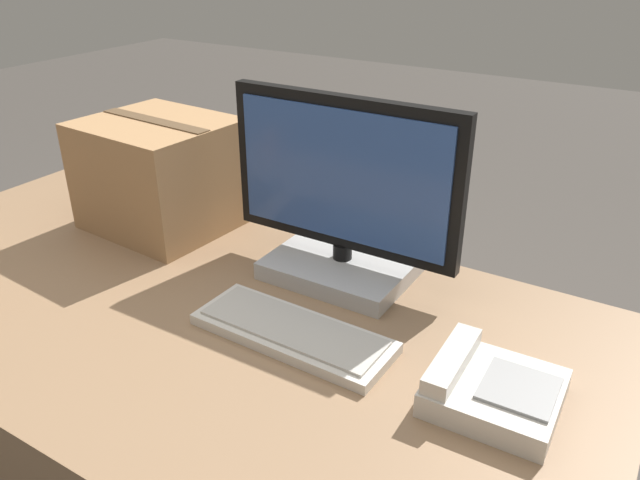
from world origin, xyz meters
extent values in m
cube|color=#8C6B4C|center=(0.00, 0.00, 0.36)|extent=(1.80, 0.90, 0.72)
cube|color=#B7B7B7|center=(0.23, 0.27, 0.74)|extent=(0.32, 0.26, 0.04)
cylinder|color=black|center=(0.23, 0.27, 0.78)|extent=(0.04, 0.04, 0.04)
cube|color=black|center=(0.23, 0.27, 0.97)|extent=(0.54, 0.03, 0.34)
cube|color=#2D4C8C|center=(0.23, 0.26, 0.97)|extent=(0.50, 0.01, 0.29)
cube|color=beige|center=(0.28, 0.00, 0.73)|extent=(0.41, 0.16, 0.02)
cube|color=#B7B2A8|center=(0.28, 0.00, 0.74)|extent=(0.37, 0.13, 0.01)
cube|color=beige|center=(0.67, 0.02, 0.74)|extent=(0.21, 0.20, 0.05)
cube|color=beige|center=(0.59, 0.02, 0.78)|extent=(0.05, 0.19, 0.03)
cube|color=gray|center=(0.71, 0.02, 0.77)|extent=(0.12, 0.12, 0.01)
cube|color=#9E754C|center=(-0.31, 0.26, 0.86)|extent=(0.38, 0.35, 0.28)
cube|color=brown|center=(-0.31, 0.26, 1.00)|extent=(0.35, 0.06, 0.00)
camera|label=1|loc=(0.85, -0.83, 1.44)|focal=35.00mm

